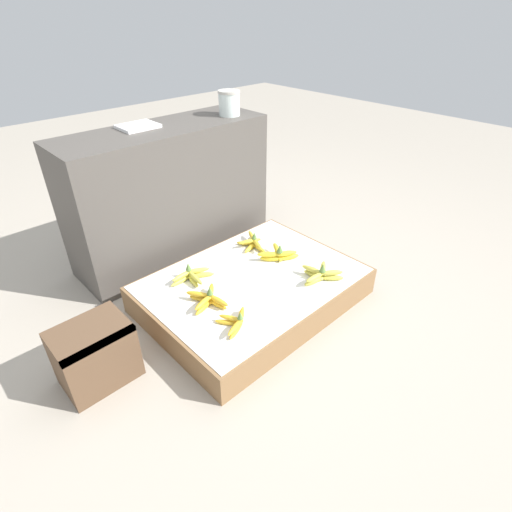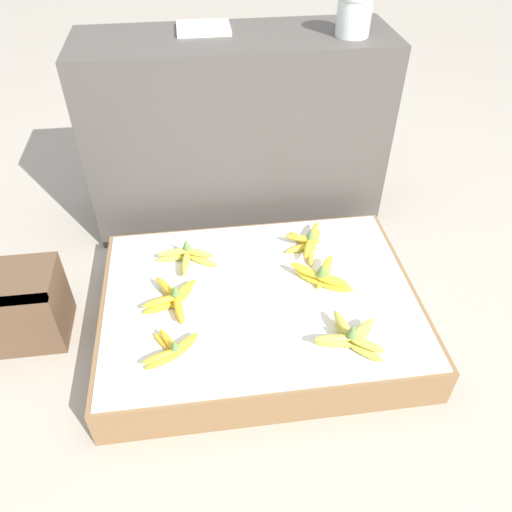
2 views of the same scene
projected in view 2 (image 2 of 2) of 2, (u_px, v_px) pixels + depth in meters
ground_plane at (260, 325)px, 1.91m from camera, size 10.00×10.00×0.00m
display_platform at (260, 310)px, 1.86m from camera, size 1.14×0.84×0.16m
back_vendor_table at (237, 133)px, 2.20m from camera, size 1.27×0.42×0.83m
wooden_crate at (18, 306)px, 1.79m from camera, size 0.31×0.23×0.29m
banana_bunch_front_left at (171, 348)px, 1.59m from camera, size 0.19×0.16×0.09m
banana_bunch_front_midleft at (351, 337)px, 1.62m from camera, size 0.23×0.22×0.11m
banana_bunch_middle_left at (173, 299)px, 1.75m from camera, size 0.20×0.23×0.10m
banana_bunch_middle_midleft at (322, 276)px, 1.83m from camera, size 0.22×0.18×0.11m
banana_bunch_back_left at (187, 257)px, 1.91m from camera, size 0.24×0.16×0.10m
banana_bunch_back_midleft at (308, 242)px, 1.99m from camera, size 0.18×0.23×0.10m
glass_jar at (354, 15)px, 1.87m from camera, size 0.14×0.14×0.15m
foam_tray_white at (203, 28)px, 1.96m from camera, size 0.21×0.17×0.02m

